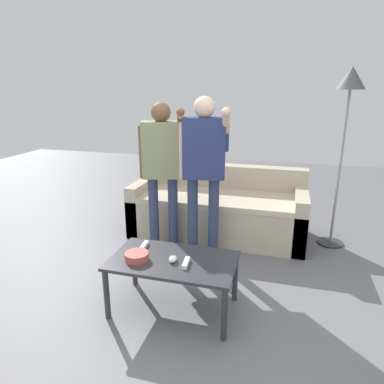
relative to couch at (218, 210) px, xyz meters
The scene contains 10 objects.
ground_plane 1.62m from the couch, 91.18° to the right, with size 12.00×12.00×0.00m, color slate.
couch is the anchor object (origin of this frame).
coffee_table 1.57m from the couch, 91.58° to the right, with size 0.97×0.56×0.44m.
snack_bowl 1.69m from the couch, 100.51° to the right, with size 0.18×0.18×0.06m, color #B24C47.
game_remote_nunchuk 1.62m from the couch, 91.33° to the right, with size 0.06×0.09×0.05m.
floor_lamp 1.83m from the couch, ahead, with size 0.29×0.29×1.90m.
player_center 0.97m from the couch, 93.24° to the right, with size 0.51×0.35×1.63m.
player_left 1.03m from the couch, 128.17° to the right, with size 0.50×0.30×1.57m.
game_remote_wand_near 1.49m from the couch, 103.12° to the right, with size 0.05×0.16×0.03m.
game_remote_wand_far 1.63m from the couch, 87.31° to the right, with size 0.05×0.15×0.03m.
Camera 1 is at (0.76, -2.21, 1.71)m, focal length 32.11 mm.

